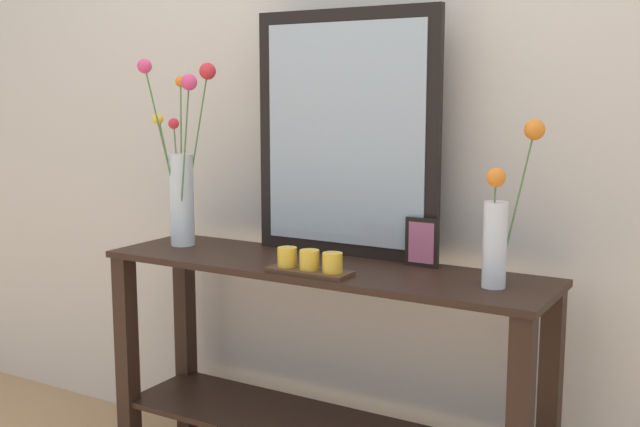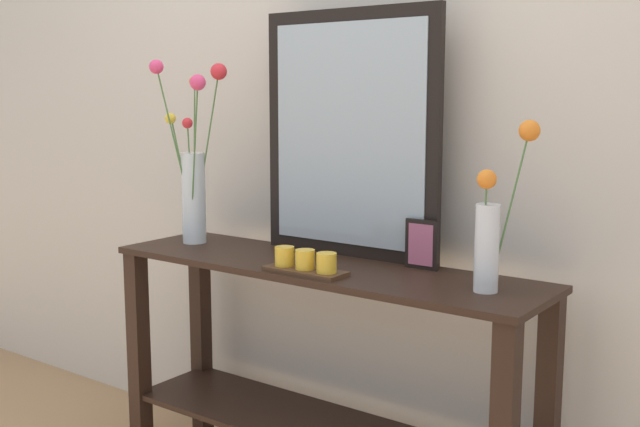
# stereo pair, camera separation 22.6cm
# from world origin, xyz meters

# --- Properties ---
(wall_back) EXTENTS (6.40, 0.08, 2.70)m
(wall_back) POSITION_xyz_m (0.00, 0.30, 1.35)
(wall_back) COLOR beige
(wall_back) RESTS_ON ground
(console_table) EXTENTS (1.38, 0.37, 0.77)m
(console_table) POSITION_xyz_m (0.00, 0.00, 0.48)
(console_table) COLOR black
(console_table) RESTS_ON ground
(mirror_leaning) EXTENTS (0.62, 0.03, 0.75)m
(mirror_leaning) POSITION_xyz_m (-0.00, 0.15, 1.14)
(mirror_leaning) COLOR black
(mirror_leaning) RESTS_ON console_table
(tall_vase_left) EXTENTS (0.20, 0.21, 0.61)m
(tall_vase_left) POSITION_xyz_m (-0.54, 0.02, 1.00)
(tall_vase_left) COLOR silver
(tall_vase_left) RESTS_ON console_table
(vase_right) EXTENTS (0.13, 0.15, 0.43)m
(vase_right) POSITION_xyz_m (0.54, -0.00, 0.94)
(vase_right) COLOR silver
(vase_right) RESTS_ON console_table
(candle_tray) EXTENTS (0.24, 0.09, 0.07)m
(candle_tray) POSITION_xyz_m (0.04, -0.12, 0.80)
(candle_tray) COLOR #472D1C
(candle_tray) RESTS_ON console_table
(picture_frame_small) EXTENTS (0.10, 0.01, 0.14)m
(picture_frame_small) POSITION_xyz_m (0.27, 0.12, 0.84)
(picture_frame_small) COLOR black
(picture_frame_small) RESTS_ON console_table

